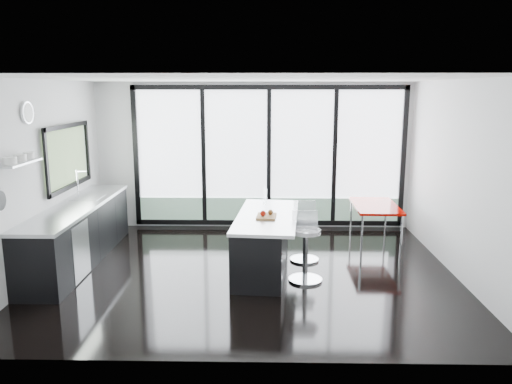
{
  "coord_description": "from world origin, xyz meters",
  "views": [
    {
      "loc": [
        0.26,
        -7.01,
        2.66
      ],
      "look_at": [
        0.1,
        0.3,
        1.15
      ],
      "focal_mm": 35.0,
      "sensor_mm": 36.0,
      "label": 1
    }
  ],
  "objects_px": {
    "bar_stool_far": "(305,238)",
    "red_table": "(375,224)",
    "bar_stool_near": "(306,255)",
    "island": "(263,242)"
  },
  "relations": [
    {
      "from": "island",
      "to": "red_table",
      "type": "bearing_deg",
      "value": 34.4
    },
    {
      "from": "bar_stool_far",
      "to": "red_table",
      "type": "height_order",
      "value": "bar_stool_far"
    },
    {
      "from": "bar_stool_near",
      "to": "bar_stool_far",
      "type": "distance_m",
      "value": 0.86
    },
    {
      "from": "island",
      "to": "bar_stool_near",
      "type": "height_order",
      "value": "island"
    },
    {
      "from": "island",
      "to": "red_table",
      "type": "distance_m",
      "value": 2.37
    },
    {
      "from": "bar_stool_near",
      "to": "red_table",
      "type": "xyz_separation_m",
      "value": [
        1.34,
        1.79,
        -0.03
      ]
    },
    {
      "from": "bar_stool_far",
      "to": "red_table",
      "type": "bearing_deg",
      "value": 36.75
    },
    {
      "from": "bar_stool_near",
      "to": "bar_stool_far",
      "type": "height_order",
      "value": "bar_stool_near"
    },
    {
      "from": "bar_stool_near",
      "to": "island",
      "type": "bearing_deg",
      "value": 139.81
    },
    {
      "from": "red_table",
      "to": "island",
      "type": "bearing_deg",
      "value": -145.6
    }
  ]
}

